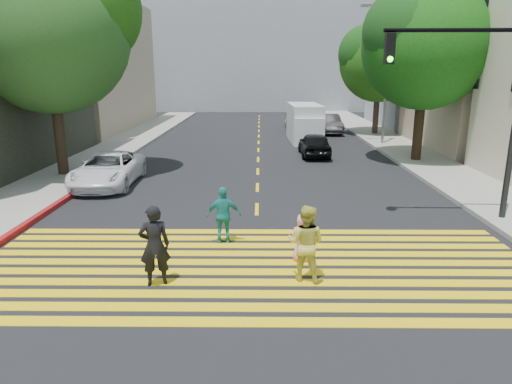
{
  "coord_description": "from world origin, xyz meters",
  "views": [
    {
      "loc": [
        0.11,
        -8.77,
        4.52
      ],
      "look_at": [
        0.0,
        3.0,
        1.4
      ],
      "focal_mm": 32.0,
      "sensor_mm": 36.0,
      "label": 1
    }
  ],
  "objects_px": {
    "pedestrian_woman": "(306,243)",
    "white_van": "(305,124)",
    "pedestrian_extra": "(224,215)",
    "white_sedan": "(108,169)",
    "tree_left": "(50,24)",
    "dark_car_near": "(314,144)",
    "dark_car_parked": "(329,124)",
    "pedestrian_child": "(302,237)",
    "tree_right_far": "(381,57)",
    "traffic_signal": "(481,93)",
    "pedestrian_man": "(155,246)",
    "tree_right_near": "(428,39)",
    "silver_car": "(297,119)"
  },
  "relations": [
    {
      "from": "pedestrian_child",
      "to": "pedestrian_extra",
      "type": "xyz_separation_m",
      "value": [
        -2.01,
        1.19,
        0.18
      ]
    },
    {
      "from": "pedestrian_woman",
      "to": "dark_car_parked",
      "type": "relative_size",
      "value": 0.4
    },
    {
      "from": "tree_right_near",
      "to": "pedestrian_woman",
      "type": "relative_size",
      "value": 5.17
    },
    {
      "from": "tree_left",
      "to": "dark_car_parked",
      "type": "height_order",
      "value": "tree_left"
    },
    {
      "from": "traffic_signal",
      "to": "tree_right_near",
      "type": "bearing_deg",
      "value": 80.98
    },
    {
      "from": "pedestrian_man",
      "to": "silver_car",
      "type": "bearing_deg",
      "value": -115.51
    },
    {
      "from": "pedestrian_child",
      "to": "white_sedan",
      "type": "bearing_deg",
      "value": -42.89
    },
    {
      "from": "pedestrian_child",
      "to": "pedestrian_extra",
      "type": "bearing_deg",
      "value": -26.99
    },
    {
      "from": "tree_right_far",
      "to": "white_sedan",
      "type": "xyz_separation_m",
      "value": [
        -14.61,
        -15.23,
        -4.8
      ]
    },
    {
      "from": "tree_right_near",
      "to": "tree_right_far",
      "type": "distance_m",
      "value": 10.18
    },
    {
      "from": "tree_left",
      "to": "pedestrian_man",
      "type": "bearing_deg",
      "value": -58.94
    },
    {
      "from": "tree_right_near",
      "to": "tree_right_far",
      "type": "height_order",
      "value": "tree_right_near"
    },
    {
      "from": "pedestrian_man",
      "to": "pedestrian_extra",
      "type": "xyz_separation_m",
      "value": [
        1.29,
        2.52,
        -0.12
      ]
    },
    {
      "from": "tree_left",
      "to": "white_sedan",
      "type": "distance_m",
      "value": 6.41
    },
    {
      "from": "white_sedan",
      "to": "dark_car_parked",
      "type": "xyz_separation_m",
      "value": [
        11.35,
        16.32,
        0.04
      ]
    },
    {
      "from": "pedestrian_child",
      "to": "white_sedan",
      "type": "distance_m",
      "value": 10.51
    },
    {
      "from": "pedestrian_child",
      "to": "white_van",
      "type": "bearing_deg",
      "value": -91.88
    },
    {
      "from": "pedestrian_extra",
      "to": "traffic_signal",
      "type": "bearing_deg",
      "value": -171.65
    },
    {
      "from": "dark_car_near",
      "to": "tree_left",
      "type": "bearing_deg",
      "value": 23.8
    },
    {
      "from": "dark_car_near",
      "to": "silver_car",
      "type": "bearing_deg",
      "value": -90.79
    },
    {
      "from": "tree_right_far",
      "to": "traffic_signal",
      "type": "distance_m",
      "value": 19.95
    },
    {
      "from": "dark_car_parked",
      "to": "white_van",
      "type": "height_order",
      "value": "white_van"
    },
    {
      "from": "tree_left",
      "to": "pedestrian_child",
      "type": "xyz_separation_m",
      "value": [
        9.63,
        -9.17,
        -5.8
      ]
    },
    {
      "from": "pedestrian_man",
      "to": "pedestrian_woman",
      "type": "relative_size",
      "value": 1.04
    },
    {
      "from": "pedestrian_extra",
      "to": "tree_right_far",
      "type": "bearing_deg",
      "value": -119.47
    },
    {
      "from": "pedestrian_woman",
      "to": "traffic_signal",
      "type": "bearing_deg",
      "value": -121.26
    },
    {
      "from": "pedestrian_child",
      "to": "pedestrian_woman",
      "type": "bearing_deg",
      "value": 92.25
    },
    {
      "from": "pedestrian_extra",
      "to": "white_sedan",
      "type": "height_order",
      "value": "pedestrian_extra"
    },
    {
      "from": "tree_right_near",
      "to": "traffic_signal",
      "type": "bearing_deg",
      "value": -99.88
    },
    {
      "from": "tree_left",
      "to": "silver_car",
      "type": "relative_size",
      "value": 2.14
    },
    {
      "from": "tree_right_near",
      "to": "tree_left",
      "type": "bearing_deg",
      "value": -168.01
    },
    {
      "from": "tree_left",
      "to": "dark_car_near",
      "type": "xyz_separation_m",
      "value": [
        11.56,
        5.14,
        -5.75
      ]
    },
    {
      "from": "pedestrian_extra",
      "to": "white_van",
      "type": "distance_m",
      "value": 19.12
    },
    {
      "from": "dark_car_parked",
      "to": "tree_right_far",
      "type": "bearing_deg",
      "value": -21.01
    },
    {
      "from": "tree_left",
      "to": "dark_car_near",
      "type": "relative_size",
      "value": 2.47
    },
    {
      "from": "pedestrian_child",
      "to": "dark_car_parked",
      "type": "bearing_deg",
      "value": -96.1
    },
    {
      "from": "tree_right_near",
      "to": "white_van",
      "type": "bearing_deg",
      "value": 125.34
    },
    {
      "from": "pedestrian_woman",
      "to": "pedestrian_child",
      "type": "height_order",
      "value": "pedestrian_woman"
    },
    {
      "from": "silver_car",
      "to": "pedestrian_man",
      "type": "bearing_deg",
      "value": 89.0
    },
    {
      "from": "tree_left",
      "to": "pedestrian_man",
      "type": "height_order",
      "value": "tree_left"
    },
    {
      "from": "tree_left",
      "to": "tree_right_far",
      "type": "xyz_separation_m",
      "value": [
        17.02,
        13.69,
        -0.94
      ]
    },
    {
      "from": "pedestrian_woman",
      "to": "white_van",
      "type": "distance_m",
      "value": 21.05
    },
    {
      "from": "tree_right_far",
      "to": "traffic_signal",
      "type": "relative_size",
      "value": 1.34
    },
    {
      "from": "pedestrian_woman",
      "to": "silver_car",
      "type": "height_order",
      "value": "pedestrian_woman"
    },
    {
      "from": "tree_right_near",
      "to": "dark_car_near",
      "type": "height_order",
      "value": "tree_right_near"
    },
    {
      "from": "tree_left",
      "to": "pedestrian_child",
      "type": "height_order",
      "value": "tree_left"
    },
    {
      "from": "tree_right_far",
      "to": "pedestrian_child",
      "type": "bearing_deg",
      "value": -107.91
    },
    {
      "from": "pedestrian_extra",
      "to": "dark_car_near",
      "type": "distance_m",
      "value": 13.7
    },
    {
      "from": "dark_car_near",
      "to": "pedestrian_child",
      "type": "bearing_deg",
      "value": 82.14
    },
    {
      "from": "dark_car_near",
      "to": "tree_right_near",
      "type": "bearing_deg",
      "value": 162.42
    }
  ]
}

